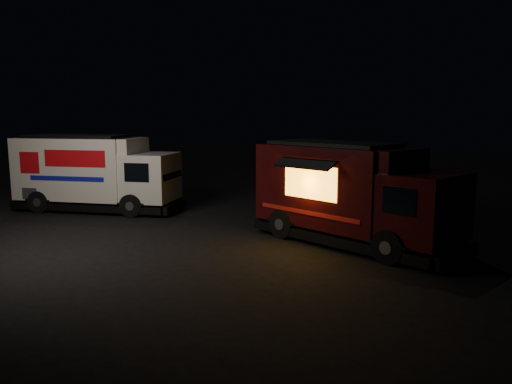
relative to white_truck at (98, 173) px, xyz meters
name	(u,v)px	position (x,y,z in m)	size (l,w,h in m)	color
ground	(166,235)	(5.31, -1.83, -1.56)	(80.00, 80.00, 0.00)	black
white_truck	(98,173)	(0.00, 0.00, 0.00)	(6.86, 2.34, 3.11)	silver
red_truck	(355,194)	(11.01, 0.36, 0.00)	(6.66, 2.45, 3.10)	black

